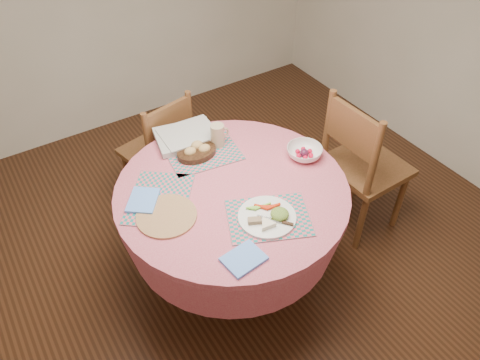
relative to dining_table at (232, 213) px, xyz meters
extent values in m
plane|color=#331C0F|center=(0.00, 0.00, -0.56)|extent=(4.00, 4.00, 0.00)
cylinder|color=#D16175|center=(0.00, 0.00, 0.17)|extent=(1.24, 1.24, 0.04)
cone|color=#D16175|center=(0.00, 0.00, 0.00)|extent=(1.24, 1.24, 0.30)
cylinder|color=black|center=(0.00, 0.00, -0.34)|extent=(0.14, 0.14, 0.44)
cylinder|color=black|center=(0.00, 0.00, -0.53)|extent=(0.56, 0.56, 0.06)
cube|color=brown|center=(0.98, -0.05, -0.08)|extent=(0.46, 0.48, 0.04)
cylinder|color=brown|center=(1.17, -0.24, -0.32)|extent=(0.04, 0.04, 0.48)
cylinder|color=brown|center=(1.16, 0.15, -0.32)|extent=(0.04, 0.04, 0.48)
cylinder|color=brown|center=(0.81, -0.25, -0.32)|extent=(0.04, 0.04, 0.48)
cylinder|color=brown|center=(0.80, 0.14, -0.32)|extent=(0.04, 0.04, 0.48)
cylinder|color=brown|center=(0.79, -0.25, 0.19)|extent=(0.04, 0.04, 0.53)
cylinder|color=brown|center=(0.78, 0.14, 0.19)|extent=(0.04, 0.04, 0.53)
cube|color=brown|center=(0.78, -0.05, 0.30)|extent=(0.04, 0.38, 0.26)
cube|color=brown|center=(-0.05, 0.89, -0.13)|extent=(0.49, 0.48, 0.04)
cylinder|color=brown|center=(0.08, 1.09, -0.34)|extent=(0.05, 0.05, 0.42)
cylinder|color=brown|center=(-0.25, 1.01, -0.34)|extent=(0.05, 0.05, 0.42)
cylinder|color=brown|center=(0.15, 0.77, -0.34)|extent=(0.05, 0.05, 0.42)
cylinder|color=brown|center=(-0.18, 0.70, -0.34)|extent=(0.05, 0.05, 0.42)
cylinder|color=brown|center=(0.15, 0.76, 0.10)|extent=(0.05, 0.05, 0.47)
cylinder|color=brown|center=(-0.18, 0.68, 0.10)|extent=(0.05, 0.05, 0.47)
cube|color=brown|center=(-0.02, 0.72, 0.20)|extent=(0.34, 0.10, 0.23)
cube|color=#157772|center=(0.03, -0.28, 0.20)|extent=(0.49, 0.44, 0.01)
cube|color=#157772|center=(-0.36, 0.13, 0.20)|extent=(0.48, 0.50, 0.01)
cube|color=#157772|center=(0.01, 0.33, 0.20)|extent=(0.44, 0.35, 0.01)
cylinder|color=brown|center=(-0.38, 0.00, 0.20)|extent=(0.30, 0.30, 0.01)
cube|color=#639BFF|center=(-0.21, -0.43, 0.20)|extent=(0.19, 0.16, 0.01)
cube|color=#639BFF|center=(-0.44, 0.15, 0.21)|extent=(0.22, 0.23, 0.01)
cylinder|color=white|center=(0.03, -0.28, 0.21)|extent=(0.29, 0.29, 0.01)
ellipsoid|color=#375A1F|center=(0.09, -0.29, 0.23)|extent=(0.12, 0.12, 0.04)
cylinder|color=beige|center=(0.02, -0.35, 0.23)|extent=(0.10, 0.10, 0.02)
cube|color=#815D4A|center=(-0.04, -0.32, 0.23)|extent=(0.07, 0.06, 0.02)
cube|color=silver|center=(0.05, -0.31, 0.22)|extent=(0.10, 0.13, 0.00)
cylinder|color=black|center=(-0.03, 0.34, 0.22)|extent=(0.23, 0.23, 0.03)
ellipsoid|color=tan|center=(-0.07, 0.34, 0.25)|extent=(0.07, 0.06, 0.05)
ellipsoid|color=tan|center=(-0.01, 0.37, 0.25)|extent=(0.07, 0.06, 0.05)
ellipsoid|color=tan|center=(0.01, 0.32, 0.25)|extent=(0.07, 0.06, 0.05)
cylinder|color=tan|center=(0.12, 0.35, 0.27)|extent=(0.08, 0.08, 0.13)
torus|color=tan|center=(0.17, 0.35, 0.27)|extent=(0.07, 0.01, 0.07)
imported|color=white|center=(0.48, 0.00, 0.23)|extent=(0.22, 0.22, 0.06)
sphere|color=red|center=(0.52, 0.00, 0.22)|extent=(0.03, 0.03, 0.03)
sphere|color=red|center=(0.50, 0.03, 0.22)|extent=(0.03, 0.03, 0.03)
sphere|color=red|center=(0.46, 0.03, 0.22)|extent=(0.03, 0.03, 0.03)
sphere|color=red|center=(0.44, 0.00, 0.22)|extent=(0.03, 0.03, 0.03)
sphere|color=red|center=(0.46, -0.04, 0.22)|extent=(0.03, 0.03, 0.03)
sphere|color=red|center=(0.50, -0.04, 0.22)|extent=(0.03, 0.03, 0.03)
sphere|color=#491530|center=(0.48, 0.00, 0.22)|extent=(0.05, 0.05, 0.05)
cube|color=silver|center=(-0.01, 0.50, 0.22)|extent=(0.39, 0.34, 0.03)
cube|color=silver|center=(0.01, 0.50, 0.24)|extent=(0.33, 0.27, 0.01)
camera|label=1|loc=(-0.94, -1.53, 1.87)|focal=35.00mm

